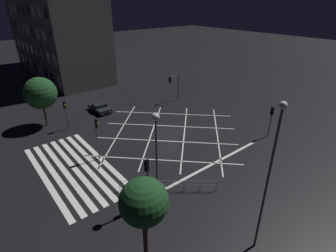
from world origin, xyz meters
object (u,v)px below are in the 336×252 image
traffic_light_sw_main (65,109)px  traffic_light_ne_cross (271,116)px  waiting_car (100,108)px  traffic_light_se_main (147,173)px  street_lamp_east (270,167)px  street_tree_near (40,93)px  street_tree_far (144,202)px  traffic_light_nw_cross (174,82)px  street_lamp_west (156,138)px  traffic_light_median_south (97,131)px

traffic_light_sw_main → traffic_light_ne_cross: size_ratio=0.99×
traffic_light_sw_main → waiting_car: bearing=117.3°
traffic_light_se_main → street_lamp_east: (7.49, 3.24, 3.23)m
traffic_light_ne_cross → street_tree_near: bearing=-45.7°
street_lamp_east → street_tree_far: size_ratio=1.74×
traffic_light_nw_cross → street_tree_far: bearing=46.3°
traffic_light_ne_cross → street_lamp_east: street_lamp_east is taller
traffic_light_ne_cross → street_lamp_west: bearing=2.1°
traffic_light_ne_cross → waiting_car: size_ratio=0.92×
traffic_light_median_south → street_lamp_east: (16.02, 3.16, 3.10)m
traffic_light_nw_cross → street_lamp_east: bearing=61.0°
traffic_light_sw_main → street_lamp_west: 17.58m
traffic_light_nw_cross → traffic_light_ne_cross: traffic_light_nw_cross is taller
traffic_light_se_main → street_lamp_west: size_ratio=0.55×
traffic_light_ne_cross → street_tree_far: bearing=11.4°
traffic_light_nw_cross → street_tree_near: 18.58m
traffic_light_nw_cross → waiting_car: size_ratio=1.03×
traffic_light_se_main → street_tree_near: bearing=4.8°
traffic_light_nw_cross → street_tree_near: size_ratio=0.68×
traffic_light_se_main → traffic_light_median_south: bearing=-0.6°
traffic_light_median_south → street_lamp_west: street_lamp_west is taller
traffic_light_nw_cross → traffic_light_se_main: (16.49, -16.52, -0.05)m
traffic_light_ne_cross → street_lamp_east: (7.92, -14.19, 3.55)m
traffic_light_nw_cross → street_lamp_east: street_lamp_east is taller
waiting_car → street_tree_near: bearing=-90.3°
street_lamp_east → waiting_car: size_ratio=2.47×
traffic_light_nw_cross → traffic_light_median_south: size_ratio=0.95×
traffic_light_nw_cross → traffic_light_median_south: traffic_light_median_south is taller
street_lamp_east → street_tree_near: (-27.51, -4.93, -1.96)m
street_tree_near → street_tree_far: bearing=-2.4°
street_tree_near → traffic_light_nw_cross: bearing=79.1°
street_lamp_east → traffic_light_sw_main: bearing=-172.6°
street_tree_near → waiting_car: bearing=89.7°
street_lamp_west → street_tree_near: street_lamp_west is taller
traffic_light_ne_cross → street_tree_near: street_tree_near is taller
street_lamp_west → waiting_car: (-20.15, 4.84, -5.28)m
street_tree_far → waiting_car: (-23.59, 8.30, -3.78)m
traffic_light_ne_cross → street_tree_far: size_ratio=0.65×
traffic_light_sw_main → waiting_car: size_ratio=0.92×
traffic_light_sw_main → traffic_light_nw_cross: bearing=87.9°
street_lamp_west → street_tree_near: (-20.18, -2.47, -1.55)m
traffic_light_se_main → waiting_car: size_ratio=1.04×
traffic_light_se_main → street_tree_far: street_tree_far is taller
street_lamp_east → traffic_light_nw_cross: bearing=151.0°
street_lamp_east → street_lamp_west: 7.73m
street_lamp_east → traffic_light_ne_cross: bearing=119.2°
traffic_light_sw_main → street_tree_near: 3.74m
street_lamp_west → traffic_light_se_main: bearing=-102.4°
traffic_light_median_south → street_tree_far: street_tree_far is taller
traffic_light_nw_cross → street_lamp_west: (16.67, -15.74, 2.77)m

